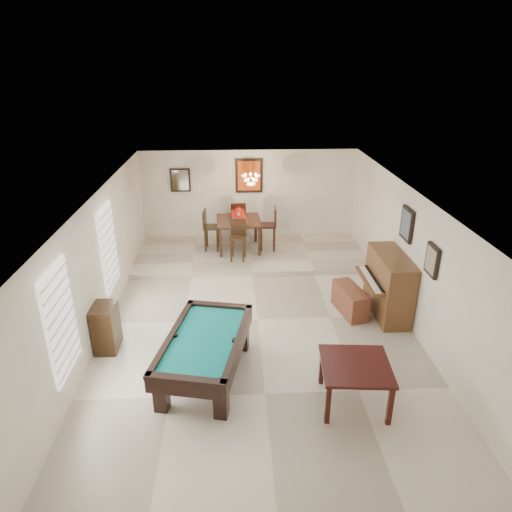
{
  "coord_description": "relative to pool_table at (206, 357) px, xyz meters",
  "views": [
    {
      "loc": [
        -0.43,
        -7.99,
        4.9
      ],
      "look_at": [
        0.0,
        0.6,
        1.15
      ],
      "focal_mm": 32.0,
      "sensor_mm": 36.0,
      "label": 1
    }
  ],
  "objects": [
    {
      "name": "ground_plane",
      "position": [
        0.95,
        1.74,
        -0.38
      ],
      "size": [
        6.0,
        9.0,
        0.02
      ],
      "primitive_type": "cube",
      "color": "beige"
    },
    {
      "name": "wall_back",
      "position": [
        0.95,
        6.24,
        0.93
      ],
      "size": [
        6.0,
        0.04,
        2.6
      ],
      "primitive_type": "cube",
      "color": "silver",
      "rests_on": "ground_plane"
    },
    {
      "name": "wall_front",
      "position": [
        0.95,
        -2.76,
        0.93
      ],
      "size": [
        6.0,
        0.04,
        2.6
      ],
      "primitive_type": "cube",
      "color": "silver",
      "rests_on": "ground_plane"
    },
    {
      "name": "wall_left",
      "position": [
        -2.05,
        1.74,
        0.93
      ],
      "size": [
        0.04,
        9.0,
        2.6
      ],
      "primitive_type": "cube",
      "color": "silver",
      "rests_on": "ground_plane"
    },
    {
      "name": "wall_right",
      "position": [
        3.95,
        1.74,
        0.93
      ],
      "size": [
        0.04,
        9.0,
        2.6
      ],
      "primitive_type": "cube",
      "color": "silver",
      "rests_on": "ground_plane"
    },
    {
      "name": "ceiling",
      "position": [
        0.95,
        1.74,
        2.23
      ],
      "size": [
        6.0,
        9.0,
        0.04
      ],
      "primitive_type": "cube",
      "color": "white",
      "rests_on": "wall_back"
    },
    {
      "name": "dining_step",
      "position": [
        0.95,
        4.99,
        -0.31
      ],
      "size": [
        6.0,
        2.5,
        0.12
      ],
      "primitive_type": "cube",
      "color": "beige",
      "rests_on": "ground_plane"
    },
    {
      "name": "window_left_front",
      "position": [
        -2.02,
        -0.46,
        1.03
      ],
      "size": [
        0.06,
        1.0,
        1.7
      ],
      "primitive_type": "cube",
      "color": "white",
      "rests_on": "wall_left"
    },
    {
      "name": "window_left_rear",
      "position": [
        -2.02,
        2.34,
        1.03
      ],
      "size": [
        0.06,
        1.0,
        1.7
      ],
      "primitive_type": "cube",
      "color": "white",
      "rests_on": "wall_left"
    },
    {
      "name": "pool_table",
      "position": [
        0.0,
        0.0,
        0.0
      ],
      "size": [
        1.62,
        2.4,
        0.73
      ],
      "primitive_type": null,
      "rotation": [
        0.0,
        0.0,
        -0.21
      ],
      "color": "black",
      "rests_on": "ground_plane"
    },
    {
      "name": "square_table",
      "position": [
        2.29,
        -0.76,
        -0.01
      ],
      "size": [
        1.1,
        1.1,
        0.71
      ],
      "primitive_type": null,
      "rotation": [
        0.0,
        0.0,
        -0.08
      ],
      "color": "black",
      "rests_on": "ground_plane"
    },
    {
      "name": "upright_piano",
      "position": [
        3.5,
        1.9,
        0.28
      ],
      "size": [
        0.87,
        1.55,
        1.29
      ],
      "primitive_type": null,
      "color": "brown",
      "rests_on": "ground_plane"
    },
    {
      "name": "piano_bench",
      "position": [
        2.89,
        1.94,
        -0.09
      ],
      "size": [
        0.59,
        1.07,
        0.56
      ],
      "primitive_type": "cube",
      "rotation": [
        0.0,
        0.0,
        0.21
      ],
      "color": "brown",
      "rests_on": "ground_plane"
    },
    {
      "name": "apothecary_chest",
      "position": [
        -1.83,
        0.89,
        0.07
      ],
      "size": [
        0.39,
        0.58,
        0.87
      ],
      "primitive_type": "cube",
      "color": "black",
      "rests_on": "ground_plane"
    },
    {
      "name": "dining_table",
      "position": [
        0.63,
        5.22,
        0.23
      ],
      "size": [
        1.21,
        1.21,
        0.95
      ],
      "primitive_type": null,
      "rotation": [
        0.0,
        0.0,
        0.05
      ],
      "color": "black",
      "rests_on": "dining_step"
    },
    {
      "name": "flower_vase",
      "position": [
        0.63,
        5.22,
        0.81
      ],
      "size": [
        0.15,
        0.15,
        0.22
      ],
      "primitive_type": null,
      "rotation": [
        0.0,
        0.0,
        0.19
      ],
      "color": "red",
      "rests_on": "dining_table"
    },
    {
      "name": "dining_chair_south",
      "position": [
        0.6,
        4.52,
        0.28
      ],
      "size": [
        0.43,
        0.43,
        1.05
      ],
      "primitive_type": null,
      "rotation": [
        0.0,
        0.0,
        -0.13
      ],
      "color": "black",
      "rests_on": "dining_step"
    },
    {
      "name": "dining_chair_north",
      "position": [
        0.63,
        5.95,
        0.31
      ],
      "size": [
        0.42,
        0.42,
        1.12
      ],
      "primitive_type": null,
      "rotation": [
        0.0,
        0.0,
        3.17
      ],
      "color": "black",
      "rests_on": "dining_step"
    },
    {
      "name": "dining_chair_west",
      "position": [
        -0.09,
        5.25,
        0.3
      ],
      "size": [
        0.44,
        0.44,
        1.1
      ],
      "primitive_type": null,
      "rotation": [
        0.0,
        0.0,
        1.47
      ],
      "color": "black",
      "rests_on": "dining_step"
    },
    {
      "name": "dining_chair_east",
      "position": [
        1.41,
        5.19,
        0.34
      ],
      "size": [
        0.46,
        0.46,
        1.17
      ],
      "primitive_type": null,
      "rotation": [
        0.0,
        0.0,
        -1.63
      ],
      "color": "black",
      "rests_on": "dining_step"
    },
    {
      "name": "chandelier",
      "position": [
        0.95,
        4.94,
        1.83
      ],
      "size": [
        0.44,
        0.44,
        0.6
      ],
      "primitive_type": null,
      "color": "#FFE5B2",
      "rests_on": "ceiling"
    },
    {
      "name": "back_painting",
      "position": [
        0.95,
        6.2,
        1.53
      ],
      "size": [
        0.75,
        0.06,
        0.95
      ],
      "primitive_type": "cube",
      "color": "#D84C14",
      "rests_on": "wall_back"
    },
    {
      "name": "back_mirror",
      "position": [
        -0.95,
        6.2,
        1.43
      ],
      "size": [
        0.55,
        0.06,
        0.65
      ],
      "primitive_type": "cube",
      "color": "white",
      "rests_on": "wall_back"
    },
    {
      "name": "right_picture_upper",
      "position": [
        3.91,
        2.04,
        1.53
      ],
      "size": [
        0.06,
        0.55,
        0.65
      ],
      "primitive_type": "cube",
      "color": "slate",
      "rests_on": "wall_right"
    },
    {
      "name": "right_picture_lower",
      "position": [
        3.91,
        0.74,
        1.33
      ],
      "size": [
        0.06,
        0.45,
        0.55
      ],
      "primitive_type": "cube",
      "color": "gray",
      "rests_on": "wall_right"
    }
  ]
}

